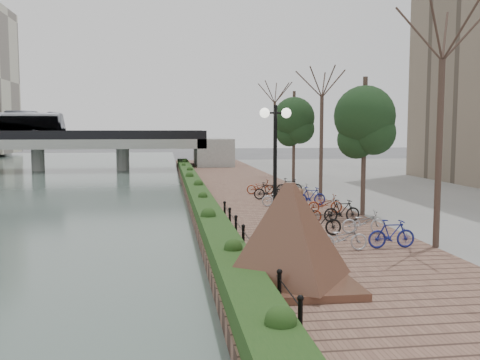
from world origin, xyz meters
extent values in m
plane|color=#59595B|center=(0.00, 0.00, 0.00)|extent=(220.00, 220.00, 0.00)
cube|color=brown|center=(4.00, 17.50, 0.25)|extent=(8.00, 75.00, 0.50)
cube|color=#1A3D16|center=(0.60, 20.00, 0.80)|extent=(1.10, 56.00, 0.60)
cylinder|color=black|center=(1.40, -5.00, 0.85)|extent=(0.10, 0.10, 0.70)
cylinder|color=black|center=(1.40, -3.00, 0.85)|extent=(0.10, 0.10, 0.70)
cylinder|color=black|center=(1.40, -1.00, 0.85)|extent=(0.10, 0.10, 0.70)
cylinder|color=black|center=(1.40, 1.00, 0.85)|extent=(0.10, 0.10, 0.70)
cylinder|color=black|center=(1.40, 3.00, 0.85)|extent=(0.10, 0.10, 0.70)
cylinder|color=black|center=(1.40, 5.00, 0.85)|extent=(0.10, 0.10, 0.70)
cylinder|color=black|center=(1.40, 7.00, 0.85)|extent=(0.10, 0.10, 0.70)
cylinder|color=black|center=(1.40, 9.00, 0.85)|extent=(0.10, 0.10, 0.70)
cube|color=#4C2D20|center=(1.93, -1.70, 0.60)|extent=(3.28, 3.28, 0.19)
pyramid|color=#4C2D20|center=(1.93, -1.70, 1.95)|extent=(4.26, 4.26, 2.51)
cylinder|color=black|center=(2.24, 1.65, 2.92)|extent=(0.12, 0.12, 4.84)
cylinder|color=black|center=(2.24, 1.65, 5.09)|extent=(0.70, 0.06, 0.06)
sphere|color=white|center=(1.89, 1.65, 5.09)|extent=(0.32, 0.32, 0.32)
sphere|color=white|center=(2.59, 1.65, 5.09)|extent=(0.32, 0.32, 0.32)
imported|color=brown|center=(3.65, 4.22, 1.44)|extent=(0.73, 0.52, 1.89)
imported|color=#ABACB0|center=(4.60, 1.98, 0.95)|extent=(0.60, 1.72, 0.90)
imported|color=black|center=(4.60, 4.58, 1.00)|extent=(0.47, 1.66, 1.00)
imported|color=maroon|center=(4.60, 7.18, 0.95)|extent=(0.60, 1.72, 0.90)
imported|color=navy|center=(4.60, 9.78, 1.00)|extent=(0.47, 1.66, 1.00)
imported|color=#ABACB0|center=(4.60, 12.38, 0.95)|extent=(0.60, 1.71, 0.90)
imported|color=black|center=(4.60, 14.98, 1.00)|extent=(0.47, 1.66, 1.00)
imported|color=maroon|center=(4.60, 17.58, 0.95)|extent=(0.60, 1.72, 0.90)
imported|color=navy|center=(6.40, 1.98, 1.00)|extent=(0.47, 1.66, 1.00)
imported|color=#ABACB0|center=(6.40, 4.58, 0.95)|extent=(0.60, 1.71, 0.90)
imported|color=black|center=(6.40, 7.18, 1.00)|extent=(0.47, 1.66, 1.00)
imported|color=maroon|center=(6.40, 9.78, 0.95)|extent=(0.60, 1.71, 0.90)
imported|color=navy|center=(6.40, 12.38, 1.00)|extent=(0.47, 1.66, 1.00)
imported|color=#ABACB0|center=(6.40, 14.98, 0.95)|extent=(0.60, 1.71, 0.90)
imported|color=black|center=(6.40, 17.58, 1.00)|extent=(0.47, 1.66, 1.00)
cube|color=gray|center=(-15.00, 45.00, 3.00)|extent=(36.00, 8.00, 1.00)
cube|color=black|center=(-15.00, 41.10, 3.95)|extent=(36.00, 0.15, 0.90)
cube|color=black|center=(-15.00, 48.90, 3.95)|extent=(36.00, 0.15, 0.90)
cylinder|color=gray|center=(-15.00, 45.00, 1.25)|extent=(1.40, 1.40, 2.50)
cylinder|color=gray|center=(-6.00, 45.00, 1.25)|extent=(1.40, 1.40, 2.50)
imported|color=silver|center=(-17.55, 45.00, 5.00)|extent=(2.52, 10.77, 3.00)
camera|label=1|loc=(-1.21, -15.11, 4.59)|focal=40.00mm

